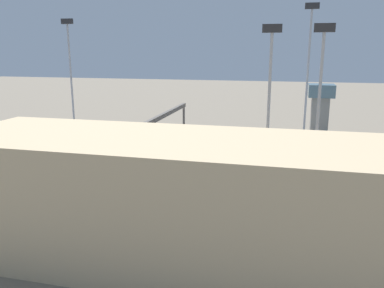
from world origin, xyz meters
name	(u,v)px	position (x,y,z in m)	size (l,w,h in m)	color
ground_plane	(159,154)	(0.00, 0.00, 0.00)	(400.00, 400.00, 0.00)	#756B5B
track_bed_0	(173,143)	(0.00, -10.00, 0.06)	(140.00, 2.80, 0.12)	#3D3833
track_bed_1	(166,148)	(0.00, -5.00, 0.06)	(140.00, 2.80, 0.12)	#4C443D
track_bed_2	(159,154)	(0.00, 0.00, 0.06)	(140.00, 2.80, 0.12)	#4C443D
track_bed_3	(150,160)	(0.00, 5.00, 0.06)	(140.00, 2.80, 0.12)	#3D3833
track_bed_4	(141,168)	(0.00, 10.00, 0.06)	(140.00, 2.80, 0.12)	#3D3833
train_on_track_4	(180,160)	(-7.29, 10.00, 2.08)	(114.80, 3.00, 4.40)	#285193
train_on_track_3	(100,147)	(10.25, 5.00, 2.16)	(10.00, 3.00, 5.00)	#D85914
train_on_track_1	(151,138)	(3.37, -5.00, 2.08)	(114.80, 3.00, 4.40)	#1E6B9E
train_on_track_2	(137,143)	(4.50, 0.00, 2.06)	(114.80, 3.06, 4.40)	#285193
light_mast_0	(70,63)	(26.02, -12.69, 17.50)	(2.80, 0.70, 27.51)	#9EA0A5
light_mast_1	(270,83)	(-21.98, 12.94, 15.57)	(2.80, 0.70, 24.01)	#9EA0A5
light_mast_2	(309,59)	(-28.42, -13.34, 18.63)	(2.80, 0.70, 29.60)	#9EA0A5
light_mast_3	(320,85)	(-29.05, 13.85, 15.55)	(2.80, 0.70, 23.96)	#9EA0A5
signal_gantry	(168,118)	(-2.05, 0.00, 7.42)	(0.70, 25.00, 8.80)	#4C4742
maintenance_shed	(216,204)	(-18.62, 38.01, 6.17)	(52.64, 14.31, 12.34)	tan
control_tower	(320,106)	(-32.38, -26.00, 7.35)	(6.00, 6.00, 12.50)	gray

